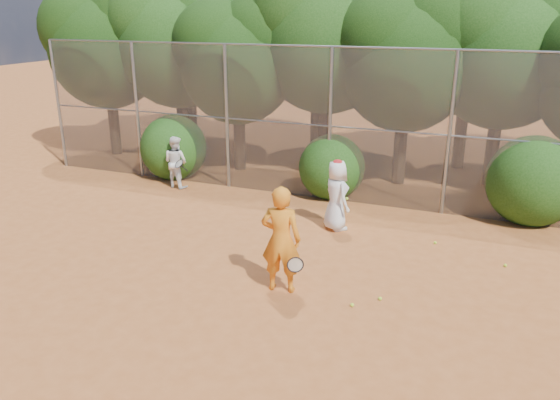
% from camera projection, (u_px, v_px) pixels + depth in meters
% --- Properties ---
extents(ground, '(80.00, 80.00, 0.00)m').
position_uv_depth(ground, '(280.00, 314.00, 9.23)').
color(ground, '#9F5224').
rests_on(ground, ground).
extents(fence_back, '(20.05, 0.09, 4.03)m').
position_uv_depth(fence_back, '(363.00, 127.00, 13.86)').
color(fence_back, gray).
rests_on(fence_back, ground).
extents(tree_0, '(4.38, 3.81, 6.00)m').
position_uv_depth(tree_0, '(108.00, 39.00, 18.29)').
color(tree_0, black).
rests_on(tree_0, ground).
extents(tree_1, '(4.64, 4.03, 6.35)m').
position_uv_depth(tree_1, '(180.00, 32.00, 17.78)').
color(tree_1, black).
rests_on(tree_1, ground).
extents(tree_2, '(3.99, 3.47, 5.47)m').
position_uv_depth(tree_2, '(240.00, 55.00, 16.48)').
color(tree_2, black).
rests_on(tree_2, ground).
extents(tree_3, '(4.89, 4.26, 6.70)m').
position_uv_depth(tree_3, '(330.00, 26.00, 16.21)').
color(tree_3, black).
rests_on(tree_3, ground).
extents(tree_4, '(4.19, 3.64, 5.73)m').
position_uv_depth(tree_4, '(409.00, 52.00, 15.02)').
color(tree_4, black).
rests_on(tree_4, ground).
extents(tree_5, '(4.51, 3.92, 6.17)m').
position_uv_depth(tree_5, '(509.00, 42.00, 14.75)').
color(tree_5, black).
rests_on(tree_5, ground).
extents(tree_9, '(4.83, 4.20, 6.62)m').
position_uv_depth(tree_9, '(189.00, 25.00, 20.09)').
color(tree_9, black).
rests_on(tree_9, ground).
extents(tree_10, '(5.15, 4.48, 7.06)m').
position_uv_depth(tree_10, '(321.00, 17.00, 18.42)').
color(tree_10, black).
rests_on(tree_10, ground).
extents(tree_11, '(4.64, 4.03, 6.35)m').
position_uv_depth(tree_11, '(474.00, 34.00, 16.47)').
color(tree_11, black).
rests_on(tree_11, ground).
extents(bush_0, '(2.00, 2.00, 2.00)m').
position_uv_depth(bush_0, '(173.00, 145.00, 16.53)').
color(bush_0, '#193F0F').
rests_on(bush_0, ground).
extents(bush_1, '(1.80, 1.80, 1.80)m').
position_uv_depth(bush_1, '(332.00, 164.00, 14.81)').
color(bush_1, '#193F0F').
rests_on(bush_1, ground).
extents(bush_2, '(2.20, 2.20, 2.20)m').
position_uv_depth(bush_2, '(534.00, 177.00, 12.99)').
color(bush_2, '#193F0F').
rests_on(bush_2, ground).
extents(player_yellow, '(0.89, 0.58, 1.99)m').
position_uv_depth(player_yellow, '(281.00, 240.00, 9.71)').
color(player_yellow, orange).
rests_on(player_yellow, ground).
extents(player_teen, '(0.94, 0.94, 1.68)m').
position_uv_depth(player_teen, '(336.00, 195.00, 12.55)').
color(player_teen, white).
rests_on(player_teen, ground).
extents(player_white, '(0.90, 0.82, 1.50)m').
position_uv_depth(player_white, '(176.00, 162.00, 15.60)').
color(player_white, white).
rests_on(player_white, ground).
extents(ball_0, '(0.07, 0.07, 0.07)m').
position_uv_depth(ball_0, '(352.00, 305.00, 9.44)').
color(ball_0, '#B3DC28').
rests_on(ball_0, ground).
extents(ball_1, '(0.07, 0.07, 0.07)m').
position_uv_depth(ball_1, '(505.00, 265.00, 10.90)').
color(ball_1, '#B3DC28').
rests_on(ball_1, ground).
extents(ball_4, '(0.07, 0.07, 0.07)m').
position_uv_depth(ball_4, '(380.00, 299.00, 9.65)').
color(ball_4, '#B3DC28').
rests_on(ball_4, ground).
extents(ball_5, '(0.07, 0.07, 0.07)m').
position_uv_depth(ball_5, '(435.00, 243.00, 11.96)').
color(ball_5, '#B3DC28').
rests_on(ball_5, ground).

